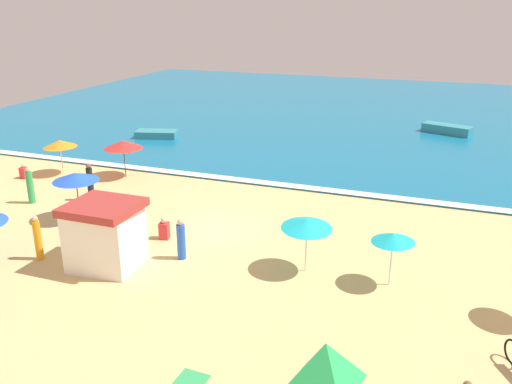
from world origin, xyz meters
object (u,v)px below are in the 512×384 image
object	(u,v)px
beachgoer_1	(164,229)
beachgoer_5	(24,172)
beachgoer_3	(30,186)
beach_umbrella_7	(307,224)
beachgoer_0	(38,239)
beach_umbrella_4	(393,238)
beach_umbrella_2	(123,144)
lifeguard_cabana	(105,234)
small_boat_1	(447,129)
beach_umbrella_0	(60,144)
beachgoer_4	(181,240)
beachgoer_7	(90,182)
beach_tent	(325,364)
beach_umbrella_3	(76,177)
small_boat_0	(157,134)

from	to	relation	value
beachgoer_1	beachgoer_5	bearing A→B (deg)	158.62
beachgoer_3	beachgoer_5	xyz separation A→B (m)	(-3.21, 3.01, -0.52)
beach_umbrella_7	beachgoer_0	distance (m)	10.30
beach_umbrella_4	beach_umbrella_2	bearing A→B (deg)	154.68
lifeguard_cabana	beach_umbrella_4	size ratio (longest dim) A/B	1.27
beach_umbrella_7	small_boat_1	bearing A→B (deg)	80.20
beach_umbrella_2	beachgoer_3	size ratio (longest dim) A/B	1.28
beach_umbrella_0	beachgoer_3	distance (m)	4.78
beach_umbrella_2	beachgoer_3	distance (m)	5.67
beachgoer_4	small_boat_1	distance (m)	26.70
beachgoer_1	beachgoer_7	bearing A→B (deg)	153.85
beach_umbrella_7	beachgoer_5	world-z (taller)	beach_umbrella_7
lifeguard_cabana	small_boat_1	distance (m)	28.94
beachgoer_5	beachgoer_7	bearing A→B (deg)	-16.31
beach_umbrella_2	beachgoer_5	world-z (taller)	beach_umbrella_2
beach_umbrella_0	beach_umbrella_7	distance (m)	17.54
beach_tent	beachgoer_4	bearing A→B (deg)	142.66
beach_umbrella_2	beachgoer_0	world-z (taller)	beach_umbrella_2
beach_umbrella_7	beachgoer_5	size ratio (longest dim) A/B	3.05
beach_umbrella_0	beachgoer_7	bearing A→B (deg)	-36.06
beach_umbrella_0	beach_umbrella_3	distance (m)	7.54
beachgoer_0	small_boat_0	xyz separation A→B (m)	(-5.55, 18.49, -0.51)
beach_umbrella_3	small_boat_0	distance (m)	15.40
beachgoer_3	small_boat_1	world-z (taller)	beachgoer_3
beachgoer_4	beachgoer_0	bearing A→B (deg)	-159.21
lifeguard_cabana	beach_umbrella_2	distance (m)	11.03
beachgoer_5	small_boat_0	xyz separation A→B (m)	(2.35, 10.64, -0.00)
lifeguard_cabana	beachgoer_1	xyz separation A→B (m)	(0.81, 2.88, -0.85)
beachgoer_7	small_boat_1	size ratio (longest dim) A/B	0.52
beach_umbrella_2	beach_umbrella_7	bearing A→B (deg)	-30.44
beach_umbrella_3	beachgoer_4	distance (m)	6.62
beach_umbrella_4	small_boat_0	xyz separation A→B (m)	(-18.51, 15.84, -1.46)
beach_umbrella_3	beach_umbrella_2	bearing A→B (deg)	104.52
beach_umbrella_0	small_boat_0	bearing A→B (deg)	85.04
lifeguard_cabana	beachgoer_1	bearing A→B (deg)	74.33
beach_umbrella_7	beachgoer_0	bearing A→B (deg)	-165.00
beachgoer_5	beach_umbrella_0	bearing A→B (deg)	41.80
beach_umbrella_3	small_boat_1	size ratio (longest dim) A/B	0.76
small_boat_0	small_boat_1	distance (m)	21.47
beach_umbrella_3	beachgoer_5	bearing A→B (deg)	149.65
beach_tent	beach_umbrella_7	bearing A→B (deg)	109.70
beachgoer_4	beachgoer_5	xyz separation A→B (m)	(-13.03, 5.90, -0.44)
small_boat_0	lifeguard_cabana	bearing A→B (deg)	-65.21
beach_umbrella_4	beachgoer_5	distance (m)	21.55
beach_umbrella_3	beachgoer_3	bearing A→B (deg)	164.68
beachgoer_3	beachgoer_1	bearing A→B (deg)	-10.20
beach_umbrella_0	small_boat_1	distance (m)	27.20
small_boat_0	beach_umbrella_4	bearing A→B (deg)	-40.56
beach_umbrella_4	beachgoer_5	bearing A→B (deg)	165.99
beach_umbrella_0	small_boat_1	xyz separation A→B (m)	(20.48, 17.85, -1.38)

